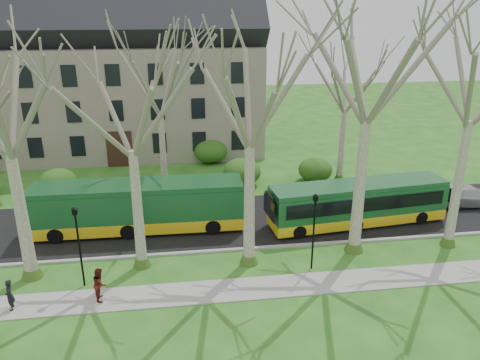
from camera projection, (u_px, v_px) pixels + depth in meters
name	position (u px, v px, depth m)	size (l,w,h in m)	color
ground	(200.00, 267.00, 25.69)	(120.00, 120.00, 0.00)	#215D1A
sidewalk	(203.00, 292.00, 23.36)	(70.00, 2.00, 0.06)	gray
road	(196.00, 223.00, 30.78)	(80.00, 8.00, 0.06)	black
curb	(199.00, 252.00, 27.05)	(80.00, 0.25, 0.14)	#A5A39E
building	(120.00, 65.00, 44.32)	(26.50, 12.20, 16.00)	gray
tree_row_verge	(196.00, 143.00, 23.50)	(49.00, 7.00, 14.00)	gray
tree_row_far	(171.00, 116.00, 33.60)	(33.00, 7.00, 12.00)	gray
lamp_row	(200.00, 233.00, 23.85)	(36.22, 0.22, 4.30)	black
hedges	(132.00, 170.00, 37.72)	(30.60, 8.60, 2.00)	#254E16
bus_lead	(139.00, 206.00, 29.26)	(12.93, 2.69, 3.23)	#165026
bus_follow	(358.00, 203.00, 30.16)	(11.54, 2.40, 2.89)	#165026
sedan	(467.00, 195.00, 33.20)	(2.05, 5.05, 1.47)	silver
pedestrian_a	(9.00, 295.00, 21.76)	(0.56, 0.37, 1.55)	black
pedestrian_b	(100.00, 284.00, 22.51)	(0.82, 0.64, 1.68)	#571A13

